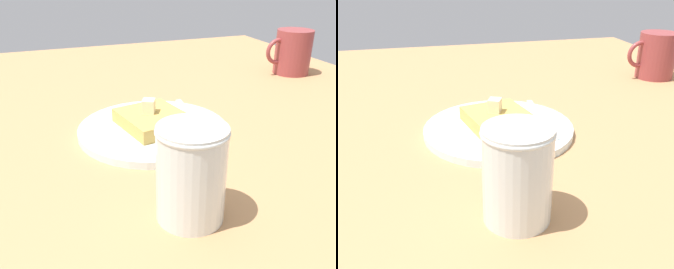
{
  "view_description": "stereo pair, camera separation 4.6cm",
  "coord_description": "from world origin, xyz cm",
  "views": [
    {
      "loc": [
        17.04,
        61.18,
        27.02
      ],
      "look_at": [
        2.42,
        21.87,
        7.35
      ],
      "focal_mm": 40.0,
      "sensor_mm": 36.0,
      "label": 1
    },
    {
      "loc": [
        12.63,
        62.55,
        27.02
      ],
      "look_at": [
        2.42,
        21.87,
        7.35
      ],
      "focal_mm": 40.0,
      "sensor_mm": 36.0,
      "label": 2
    }
  ],
  "objects": [
    {
      "name": "table_surface",
      "position": [
        0.0,
        0.0,
        1.43
      ],
      "size": [
        109.84,
        109.84,
        2.85
      ],
      "primitive_type": "cube",
      "color": "#AE7D51",
      "rests_on": "ground"
    },
    {
      "name": "plate",
      "position": [
        0.95,
        11.43,
        3.47
      ],
      "size": [
        22.73,
        22.73,
        1.11
      ],
      "color": "silver",
      "rests_on": "table_surface"
    },
    {
      "name": "toast_slice_center",
      "position": [
        0.95,
        11.43,
        5.0
      ],
      "size": [
        10.81,
        11.95,
        2.08
      ],
      "primitive_type": "cube",
      "rotation": [
        0.0,
        0.0,
        0.2
      ],
      "color": "gold",
      "rests_on": "plate"
    },
    {
      "name": "butter_pat_primary",
      "position": [
        1.39,
        10.77,
        7.05
      ],
      "size": [
        2.54,
        2.63,
        2.02
      ],
      "primitive_type": "cube",
      "rotation": [
        0.0,
        0.0,
        1.1
      ],
      "color": "beige",
      "rests_on": "toast_slice_center"
    },
    {
      "name": "fork",
      "position": [
        -5.83,
        11.64,
        4.14
      ],
      "size": [
        2.9,
        16.06,
        0.36
      ],
      "color": "silver",
      "rests_on": "plate"
    },
    {
      "name": "syrup_jar",
      "position": [
        3.88,
        32.3,
        7.45
      ],
      "size": [
        7.2,
        7.2,
        10.09
      ],
      "color": "#5D240C",
      "rests_on": "table_surface"
    },
    {
      "name": "coffee_mug",
      "position": [
        -39.47,
        -9.04,
        7.84
      ],
      "size": [
        11.23,
        8.08,
        9.93
      ],
      "color": "brown",
      "rests_on": "table_surface"
    }
  ]
}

